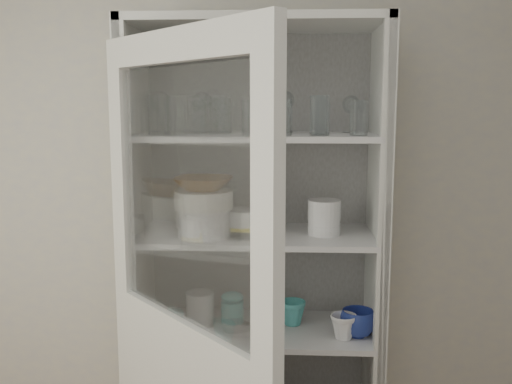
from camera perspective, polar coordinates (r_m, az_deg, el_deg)
The scene contains 32 objects.
wall_back at distance 2.55m, azimuth -4.22°, elevation -2.02°, with size 3.60×0.02×2.60m, color #B0AFAE.
pantry_cabinet at distance 2.47m, azimuth 0.08°, elevation -10.99°, with size 1.00×0.45×2.10m.
tumbler_0 at distance 2.14m, azimuth -7.91°, elevation 7.58°, with size 0.07×0.07×0.15m, color silver.
tumbler_1 at distance 2.20m, azimuth -9.80°, elevation 7.60°, with size 0.08×0.08×0.15m, color silver.
tumbler_2 at distance 2.15m, azimuth 0.29°, elevation 7.63°, with size 0.07×0.07×0.15m, color silver.
tumbler_3 at distance 2.16m, azimuth 2.74°, elevation 7.48°, with size 0.07×0.07×0.14m, color silver.
tumbler_4 at distance 2.12m, azimuth -0.52°, elevation 7.42°, with size 0.07×0.07×0.13m, color silver.
tumbler_5 at distance 2.17m, azimuth 10.27°, elevation 7.30°, with size 0.07×0.07×0.13m, color silver.
tumbler_6 at distance 2.16m, azimuth 6.39°, elevation 7.62°, with size 0.07×0.07×0.15m, color silver.
tumbler_7 at distance 2.29m, azimuth -5.87°, elevation 7.71°, with size 0.08×0.08×0.15m, color silver.
tumbler_8 at distance 2.30m, azimuth -3.85°, elevation 7.74°, with size 0.08×0.08×0.15m, color silver.
tumbler_9 at distance 2.29m, azimuth 0.72°, elevation 7.73°, with size 0.07×0.07×0.15m, color silver.
tumbler_10 at distance 2.27m, azimuth -3.36°, elevation 7.62°, with size 0.07×0.07×0.14m, color silver.
tumbler_11 at distance 2.27m, azimuth 6.39°, elevation 7.68°, with size 0.08×0.08×0.15m, color silver.
goblet_0 at distance 2.44m, azimuth -9.58°, elevation 8.13°, with size 0.08×0.08×0.19m, color silver, non-canonical shape.
goblet_1 at distance 2.38m, azimuth -5.38°, elevation 8.13°, with size 0.08×0.08×0.18m, color silver, non-canonical shape.
goblet_2 at distance 2.37m, azimuth 2.83°, elevation 8.23°, with size 0.08×0.08×0.19m, color silver, non-canonical shape.
goblet_3 at distance 2.39m, azimuth 9.47°, elevation 7.84°, with size 0.07×0.07×0.16m, color silver, non-canonical shape.
plate_stack_front at distance 2.25m, azimuth -5.20°, elevation -3.05°, with size 0.20×0.20×0.11m, color white.
plate_stack_back at distance 2.45m, azimuth -5.55°, elevation -2.58°, with size 0.21×0.21×0.07m, color white.
cream_bowl at distance 2.24m, azimuth -5.23°, elevation -0.75°, with size 0.23×0.23×0.07m, color silver.
terracotta_bowl at distance 2.23m, azimuth -5.26°, elevation 0.85°, with size 0.22×0.22×0.05m, color #54300F.
glass_platter at distance 2.33m, azimuth -1.34°, elevation -3.81°, with size 0.30×0.30×0.02m, color silver.
yellow_trivet at distance 2.33m, azimuth -1.34°, elevation -3.46°, with size 0.17×0.17×0.01m, color gold.
white_ramekin at distance 2.32m, azimuth -1.35°, elevation -2.54°, with size 0.15×0.15×0.06m, color white.
grey_bowl_stack at distance 2.29m, azimuth 6.84°, elevation -2.52°, with size 0.13×0.13×0.14m, color silver.
mug_blue at distance 2.36m, azimuth 10.13°, elevation -12.78°, with size 0.14×0.14×0.11m, color navy.
mug_teal at distance 2.45m, azimuth 3.68°, elevation -11.96°, with size 0.11×0.11×0.10m, color teal.
mug_white at distance 2.33m, azimuth 8.74°, elevation -13.18°, with size 0.11×0.11×0.10m, color white.
teal_jar at distance 2.46m, azimuth -2.37°, elevation -11.67°, with size 0.09×0.09×0.11m.
measuring_cups at distance 2.40m, azimuth -2.23°, elevation -13.20°, with size 0.09×0.09×0.04m, color #AAAAAA.
white_canister at distance 2.45m, azimuth -5.59°, elevation -11.50°, with size 0.12×0.12×0.14m, color white.
Camera 1 is at (0.32, -0.99, 1.78)m, focal length 40.00 mm.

